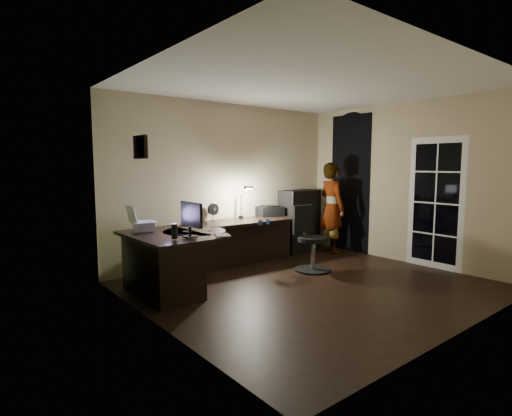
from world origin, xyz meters
TOP-DOWN VIEW (x-y plane):
  - floor at (0.00, 0.00)m, footprint 4.50×4.00m
  - ceiling at (0.00, 0.00)m, footprint 4.50×4.00m
  - wall_back at (0.00, 2.00)m, footprint 4.50×0.01m
  - wall_front at (0.00, -2.00)m, footprint 4.50×0.01m
  - wall_left at (-2.25, 0.00)m, footprint 0.01×4.00m
  - wall_right at (2.25, 0.00)m, footprint 0.01×4.00m
  - green_wall_overlay at (-2.24, 0.00)m, footprint 0.00×4.00m
  - arched_doorway at (2.24, 1.15)m, footprint 0.01×0.90m
  - french_door at (2.24, -0.55)m, footprint 0.02×0.92m
  - framed_picture at (-2.22, 0.45)m, footprint 0.04×0.30m
  - desk_left at (-1.73, 0.92)m, footprint 0.87×1.38m
  - desk_right at (0.05, 1.63)m, footprint 1.97×0.77m
  - cabinet at (1.40, 1.66)m, footprint 0.81×0.44m
  - laptop_stand at (-1.89, 1.23)m, footprint 0.32×0.29m
  - laptop at (-1.89, 1.23)m, footprint 0.34×0.32m
  - monitor at (-1.63, 0.47)m, footprint 0.09×0.46m
  - mouse at (-1.24, 0.67)m, footprint 0.09×0.11m
  - phone at (-1.48, 0.80)m, footprint 0.10×0.15m
  - pen at (-1.67, 0.68)m, footprint 0.07×0.12m
  - speaker at (-1.82, 0.48)m, footprint 0.09×0.09m
  - notepad at (-1.26, 0.31)m, footprint 0.23×0.27m
  - desk_fan at (-0.40, 1.89)m, footprint 0.21×0.12m
  - headphones at (0.07, 1.11)m, footprint 0.20×0.09m
  - printer at (0.77, 1.80)m, footprint 0.52×0.44m
  - desk_lamp at (0.14, 1.83)m, footprint 0.18×0.29m
  - office_chair at (0.58, 0.54)m, footprint 0.58×0.58m
  - person at (1.83, 1.24)m, footprint 0.52×0.68m

SIDE VIEW (x-z plane):
  - floor at x=0.00m, z-range -0.01..0.00m
  - desk_right at x=0.05m, z-range 0.00..0.73m
  - desk_left at x=-1.73m, z-range 0.00..0.78m
  - office_chair at x=0.58m, z-range 0.00..1.02m
  - cabinet at x=1.40m, z-range 0.00..1.18m
  - headphones at x=0.07m, z-range 0.72..0.81m
  - phone at x=-1.48m, z-range 0.80..0.81m
  - pen at x=-1.67m, z-range 0.80..0.81m
  - notepad at x=-1.26m, z-range 0.80..0.81m
  - mouse at x=-1.24m, z-range 0.80..0.84m
  - printer at x=0.77m, z-range 0.72..0.92m
  - person at x=1.83m, z-range 0.00..1.70m
  - laptop_stand at x=-1.89m, z-range 0.80..0.91m
  - desk_fan at x=-0.40m, z-range 0.72..1.02m
  - speaker at x=-1.82m, z-range 0.80..0.98m
  - monitor at x=-1.63m, z-range 0.80..1.10m
  - desk_lamp at x=0.14m, z-range 0.72..1.33m
  - laptop at x=-1.89m, z-range 0.92..1.14m
  - french_door at x=2.24m, z-range 0.00..2.10m
  - arched_doorway at x=2.24m, z-range 0.00..2.60m
  - wall_back at x=0.00m, z-range 0.00..2.70m
  - wall_front at x=0.00m, z-range 0.00..2.70m
  - wall_left at x=-2.25m, z-range 0.00..2.70m
  - wall_right at x=2.25m, z-range 0.00..2.70m
  - green_wall_overlay at x=-2.24m, z-range 0.00..2.70m
  - framed_picture at x=-2.22m, z-range 1.73..1.98m
  - ceiling at x=0.00m, z-range 2.70..2.71m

